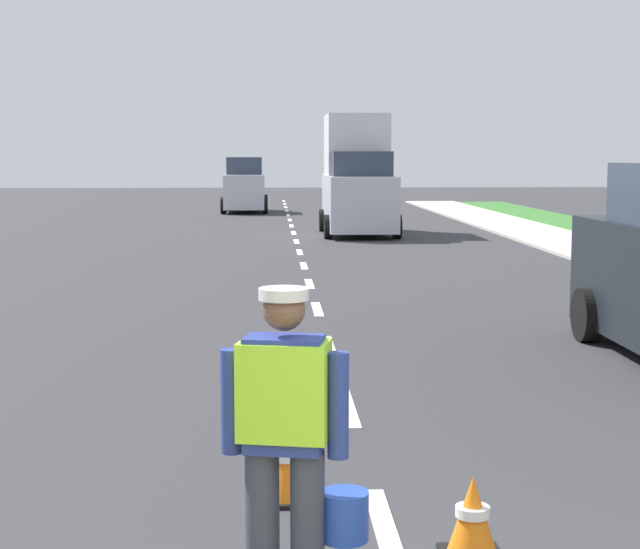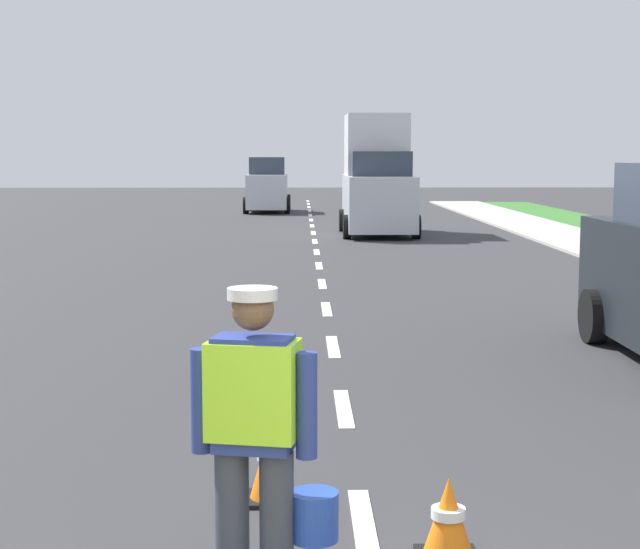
# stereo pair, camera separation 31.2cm
# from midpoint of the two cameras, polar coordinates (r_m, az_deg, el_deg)

# --- Properties ---
(ground_plane) EXTENTS (96.00, 96.00, 0.00)m
(ground_plane) POSITION_cam_midpoint_polar(r_m,az_deg,el_deg) (24.49, -1.55, 1.33)
(ground_plane) COLOR #333335
(lane_center_line) EXTENTS (0.14, 46.40, 0.01)m
(lane_center_line) POSITION_cam_midpoint_polar(r_m,az_deg,el_deg) (28.67, -1.74, 2.14)
(lane_center_line) COLOR silver
(lane_center_line) RESTS_ON ground
(road_worker) EXTENTS (0.77, 0.37, 1.67)m
(road_worker) POSITION_cam_midpoint_polar(r_m,az_deg,el_deg) (5.25, -3.48, -8.80)
(road_worker) COLOR #383D4C
(road_worker) RESTS_ON ground
(traffic_cone_near) EXTENTS (0.36, 0.36, 0.56)m
(traffic_cone_near) POSITION_cam_midpoint_polar(r_m,az_deg,el_deg) (6.91, -3.11, -10.61)
(traffic_cone_near) COLOR black
(traffic_cone_near) RESTS_ON ground
(traffic_cone_far) EXTENTS (0.36, 0.36, 0.50)m
(traffic_cone_far) POSITION_cam_midpoint_polar(r_m,az_deg,el_deg) (6.03, 7.16, -13.60)
(traffic_cone_far) COLOR black
(traffic_cone_far) RESTS_ON ground
(delivery_truck) EXTENTS (2.16, 4.60, 3.54)m
(delivery_truck) POSITION_cam_midpoint_polar(r_m,az_deg,el_deg) (29.73, 1.86, 5.41)
(delivery_truck) COLOR silver
(delivery_truck) RESTS_ON ground
(car_oncoming_third) EXTENTS (1.87, 3.87, 2.25)m
(car_oncoming_third) POSITION_cam_midpoint_polar(r_m,az_deg,el_deg) (41.35, -4.52, 5.00)
(car_oncoming_third) COLOR silver
(car_oncoming_third) RESTS_ON ground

